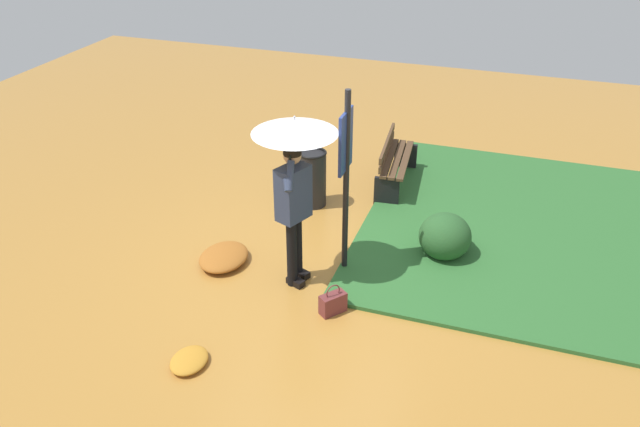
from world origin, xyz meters
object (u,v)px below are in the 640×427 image
(info_sign_post, at_px, (346,162))
(handbag, at_px, (333,303))
(person_with_umbrella, at_px, (294,160))
(trash_bin, at_px, (312,178))
(park_bench, at_px, (395,162))

(info_sign_post, xyz_separation_m, handbag, (-0.87, -0.14, -1.32))
(person_with_umbrella, distance_m, trash_bin, 2.16)
(info_sign_post, distance_m, trash_bin, 2.00)
(handbag, bearing_deg, person_with_umbrella, 50.05)
(handbag, distance_m, park_bench, 3.27)
(info_sign_post, xyz_separation_m, park_bench, (2.39, -0.07, -1.04))
(info_sign_post, height_order, trash_bin, info_sign_post)
(person_with_umbrella, bearing_deg, handbag, -129.95)
(person_with_umbrella, distance_m, park_bench, 3.01)
(park_bench, bearing_deg, person_with_umbrella, 168.36)
(info_sign_post, height_order, park_bench, info_sign_post)
(person_with_umbrella, relative_size, trash_bin, 2.45)
(person_with_umbrella, relative_size, handbag, 5.53)
(park_bench, xyz_separation_m, trash_bin, (-0.94, 0.99, 0.02))
(person_with_umbrella, bearing_deg, park_bench, -11.64)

